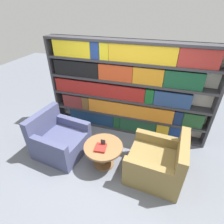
% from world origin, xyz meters
% --- Properties ---
extents(ground_plane, '(14.00, 14.00, 0.00)m').
position_xyz_m(ground_plane, '(0.00, 0.00, 0.00)').
color(ground_plane, slate).
extents(bookshelf, '(3.51, 0.30, 2.05)m').
position_xyz_m(bookshelf, '(-0.03, 1.39, 1.03)').
color(bookshelf, silver).
rests_on(bookshelf, ground_plane).
extents(armchair_left, '(1.00, 0.97, 0.86)m').
position_xyz_m(armchair_left, '(-1.09, 0.25, 0.29)').
color(armchair_left, '#42476B').
rests_on(armchair_left, ground_plane).
extents(armchair_right, '(0.97, 0.94, 0.86)m').
position_xyz_m(armchair_right, '(0.84, 0.24, 0.29)').
color(armchair_right, olive).
rests_on(armchair_right, ground_plane).
extents(coffee_table, '(0.70, 0.70, 0.46)m').
position_xyz_m(coffee_table, '(-0.13, 0.19, 0.33)').
color(coffee_table, brown).
rests_on(coffee_table, ground_plane).
extents(table_sign, '(0.08, 0.06, 0.14)m').
position_xyz_m(table_sign, '(-0.13, 0.19, 0.52)').
color(table_sign, black).
rests_on(table_sign, coffee_table).
extents(stray_book, '(0.21, 0.23, 0.04)m').
position_xyz_m(stray_book, '(-0.15, 0.11, 0.48)').
color(stray_book, maroon).
rests_on(stray_book, coffee_table).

